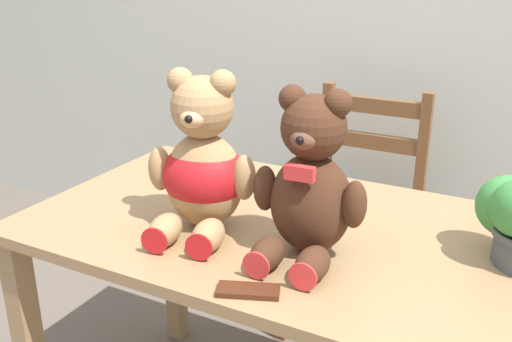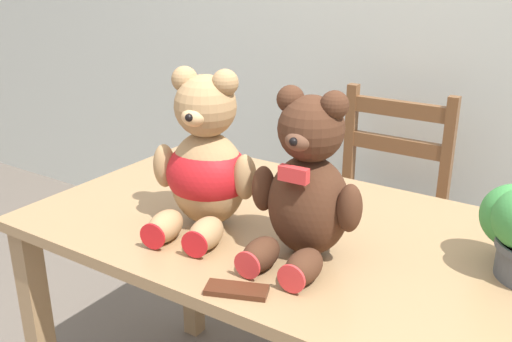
{
  "view_description": "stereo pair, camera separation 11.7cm",
  "coord_description": "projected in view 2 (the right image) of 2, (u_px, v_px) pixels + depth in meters",
  "views": [
    {
      "loc": [
        0.53,
        -0.82,
        1.41
      ],
      "look_at": [
        -0.06,
        0.29,
        0.95
      ],
      "focal_mm": 40.0,
      "sensor_mm": 36.0,
      "label": 1
    },
    {
      "loc": [
        0.63,
        -0.76,
        1.41
      ],
      "look_at": [
        -0.06,
        0.29,
        0.95
      ],
      "focal_mm": 40.0,
      "sensor_mm": 36.0,
      "label": 2
    }
  ],
  "objects": [
    {
      "name": "wooden_chair_behind",
      "position": [
        377.0,
        220.0,
        2.2
      ],
      "size": [
        0.43,
        0.45,
        0.95
      ],
      "rotation": [
        0.0,
        0.0,
        3.14
      ],
      "color": "brown",
      "rests_on": "ground_plane"
    },
    {
      "name": "teddy_bear_left",
      "position": [
        206.0,
        165.0,
        1.41
      ],
      "size": [
        0.28,
        0.31,
        0.4
      ],
      "rotation": [
        0.0,
        0.0,
        3.34
      ],
      "color": "tan",
      "rests_on": "dining_table"
    },
    {
      "name": "teddy_bear_right",
      "position": [
        306.0,
        187.0,
        1.26
      ],
      "size": [
        0.27,
        0.27,
        0.39
      ],
      "rotation": [
        0.0,
        0.0,
        3.17
      ],
      "color": "#472819",
      "rests_on": "dining_table"
    },
    {
      "name": "dining_table",
      "position": [
        295.0,
        266.0,
        1.48
      ],
      "size": [
        1.38,
        0.78,
        0.78
      ],
      "color": "#9E7A51",
      "rests_on": "ground_plane"
    },
    {
      "name": "chocolate_bar",
      "position": [
        237.0,
        290.0,
        1.16
      ],
      "size": [
        0.14,
        0.09,
        0.01
      ],
      "primitive_type": "cube",
      "rotation": [
        0.0,
        0.0,
        0.38
      ],
      "color": "#472314",
      "rests_on": "dining_table"
    }
  ]
}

